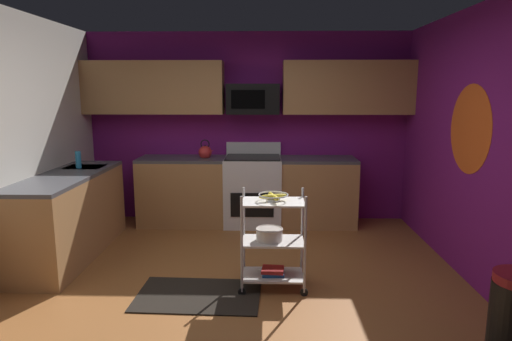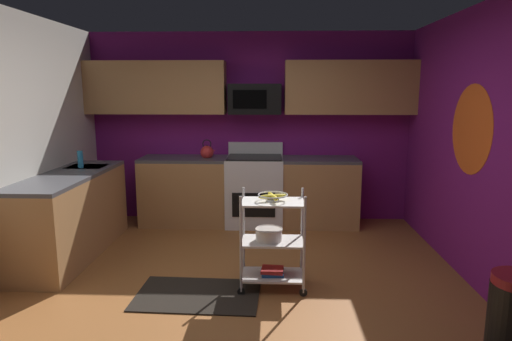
% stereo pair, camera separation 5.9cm
% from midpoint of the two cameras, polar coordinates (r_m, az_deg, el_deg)
% --- Properties ---
extents(floor, '(4.40, 4.80, 0.04)m').
position_cam_midpoint_polar(floor, '(4.21, -2.16, -15.56)').
color(floor, '#995B2D').
rests_on(floor, ground).
extents(wall_back, '(4.52, 0.06, 2.60)m').
position_cam_midpoint_polar(wall_back, '(6.23, -0.51, 5.56)').
color(wall_back, '#751970').
rests_on(wall_back, ground).
extents(wall_right, '(0.06, 4.80, 2.60)m').
position_cam_midpoint_polar(wall_right, '(4.27, 29.12, 2.07)').
color(wall_right, '#751970').
rests_on(wall_right, ground).
extents(wall_flower_decal, '(0.00, 0.86, 0.86)m').
position_cam_midpoint_polar(wall_flower_decal, '(4.67, 26.32, 4.76)').
color(wall_flower_decal, '#E5591E').
extents(counter_run, '(3.66, 2.49, 0.92)m').
position_cam_midpoint_polar(counter_run, '(5.65, -8.61, -3.66)').
color(counter_run, '#B27F4C').
rests_on(counter_run, ground).
extents(oven_range, '(0.76, 0.65, 1.10)m').
position_cam_midpoint_polar(oven_range, '(6.03, 0.11, -2.51)').
color(oven_range, white).
rests_on(oven_range, ground).
extents(upper_cabinets, '(4.40, 0.33, 0.70)m').
position_cam_midpoint_polar(upper_cabinets, '(6.02, -0.78, 10.63)').
color(upper_cabinets, '#B27F4C').
extents(microwave, '(0.70, 0.39, 0.40)m').
position_cam_midpoint_polar(microwave, '(5.99, 0.15, 9.20)').
color(microwave, black).
extents(rolling_cart, '(0.63, 0.37, 0.91)m').
position_cam_midpoint_polar(rolling_cart, '(4.11, 2.56, -9.08)').
color(rolling_cart, silver).
rests_on(rolling_cart, ground).
extents(fruit_bowl, '(0.27, 0.27, 0.07)m').
position_cam_midpoint_polar(fruit_bowl, '(3.99, 2.61, -3.33)').
color(fruit_bowl, silver).
rests_on(fruit_bowl, rolling_cart).
extents(mixing_bowl_large, '(0.25, 0.25, 0.11)m').
position_cam_midpoint_polar(mixing_bowl_large, '(4.09, 2.08, -8.19)').
color(mixing_bowl_large, silver).
rests_on(mixing_bowl_large, rolling_cart).
extents(book_stack, '(0.22, 0.20, 0.06)m').
position_cam_midpoint_polar(book_stack, '(4.21, 2.53, -12.86)').
color(book_stack, '#1E4C8C').
rests_on(book_stack, rolling_cart).
extents(kettle, '(0.21, 0.18, 0.26)m').
position_cam_midpoint_polar(kettle, '(5.99, -6.04, 2.39)').
color(kettle, red).
rests_on(kettle, counter_run).
extents(dish_soap_bottle, '(0.06, 0.06, 0.20)m').
position_cam_midpoint_polar(dish_soap_bottle, '(5.55, -21.42, 1.35)').
color(dish_soap_bottle, '#2D8CBF').
rests_on(dish_soap_bottle, counter_run).
extents(floor_rug, '(1.12, 0.74, 0.01)m').
position_cam_midpoint_polar(floor_rug, '(4.15, -7.09, -15.61)').
color(floor_rug, black).
rests_on(floor_rug, ground).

